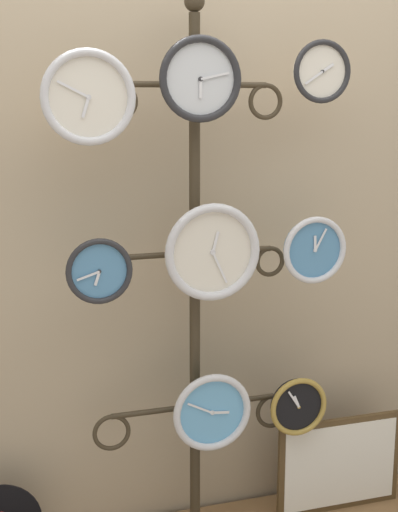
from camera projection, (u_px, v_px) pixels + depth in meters
shop_wall at (182, 161)px, 2.51m from camera, size 4.40×0.04×2.80m
display_stand at (195, 354)px, 2.50m from camera, size 0.74×0.32×1.95m
clock_top_left at (88, 97)px, 2.11m from camera, size 0.29×0.04×0.29m
clock_top_center at (200, 79)px, 2.21m from camera, size 0.27×0.04×0.27m
clock_top_right at (321, 72)px, 2.35m from camera, size 0.21×0.04×0.21m
clock_middle_left at (99, 271)px, 2.23m from camera, size 0.21×0.04×0.21m
clock_middle_center at (212, 252)px, 2.35m from camera, size 0.33×0.04×0.33m
clock_middle_right at (314, 250)px, 2.44m from camera, size 0.23×0.04×0.23m
clock_bottom_center at (212, 412)px, 2.45m from camera, size 0.28×0.04×0.28m
clock_bottom_right at (298, 406)px, 2.57m from camera, size 0.22×0.04×0.22m
picture_frame at (340, 464)px, 2.73m from camera, size 0.51×0.02×0.37m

